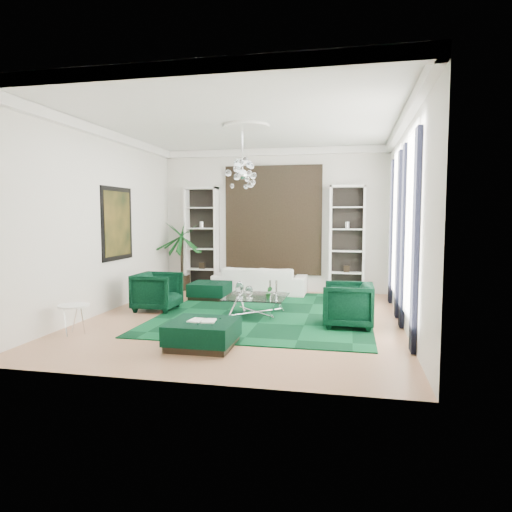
% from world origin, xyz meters
% --- Properties ---
extents(floor, '(6.00, 7.00, 0.02)m').
position_xyz_m(floor, '(0.00, 0.00, -0.01)').
color(floor, tan).
rests_on(floor, ground).
extents(ceiling, '(6.00, 7.00, 0.02)m').
position_xyz_m(ceiling, '(0.00, 0.00, 3.81)').
color(ceiling, white).
rests_on(ceiling, ground).
extents(wall_back, '(6.00, 0.02, 3.80)m').
position_xyz_m(wall_back, '(0.00, 3.51, 1.90)').
color(wall_back, silver).
rests_on(wall_back, ground).
extents(wall_front, '(6.00, 0.02, 3.80)m').
position_xyz_m(wall_front, '(0.00, -3.51, 1.90)').
color(wall_front, silver).
rests_on(wall_front, ground).
extents(wall_left, '(0.02, 7.00, 3.80)m').
position_xyz_m(wall_left, '(-3.01, 0.00, 1.90)').
color(wall_left, silver).
rests_on(wall_left, ground).
extents(wall_right, '(0.02, 7.00, 3.80)m').
position_xyz_m(wall_right, '(3.01, 0.00, 1.90)').
color(wall_right, silver).
rests_on(wall_right, ground).
extents(crown_molding, '(6.00, 7.00, 0.18)m').
position_xyz_m(crown_molding, '(0.00, 0.00, 3.70)').
color(crown_molding, white).
rests_on(crown_molding, ceiling).
extents(ceiling_medallion, '(0.90, 0.90, 0.05)m').
position_xyz_m(ceiling_medallion, '(0.00, 0.30, 3.77)').
color(ceiling_medallion, white).
rests_on(ceiling_medallion, ceiling).
extents(tapestry, '(2.50, 0.06, 2.80)m').
position_xyz_m(tapestry, '(0.00, 3.46, 1.90)').
color(tapestry, black).
rests_on(tapestry, wall_back).
extents(shelving_left, '(0.90, 0.38, 2.80)m').
position_xyz_m(shelving_left, '(-1.95, 3.31, 1.40)').
color(shelving_left, white).
rests_on(shelving_left, floor).
extents(shelving_right, '(0.90, 0.38, 2.80)m').
position_xyz_m(shelving_right, '(1.95, 3.31, 1.40)').
color(shelving_right, white).
rests_on(shelving_right, floor).
extents(painting, '(0.04, 1.30, 1.60)m').
position_xyz_m(painting, '(-2.97, 0.60, 1.85)').
color(painting, black).
rests_on(painting, wall_left).
extents(window_near, '(0.03, 1.10, 2.90)m').
position_xyz_m(window_near, '(2.99, -0.90, 1.90)').
color(window_near, white).
rests_on(window_near, wall_right).
extents(curtain_near_a, '(0.07, 0.30, 3.25)m').
position_xyz_m(curtain_near_a, '(2.96, -1.68, 1.65)').
color(curtain_near_a, black).
rests_on(curtain_near_a, floor).
extents(curtain_near_b, '(0.07, 0.30, 3.25)m').
position_xyz_m(curtain_near_b, '(2.96, -0.12, 1.65)').
color(curtain_near_b, black).
rests_on(curtain_near_b, floor).
extents(window_far, '(0.03, 1.10, 2.90)m').
position_xyz_m(window_far, '(2.99, 1.50, 1.90)').
color(window_far, white).
rests_on(window_far, wall_right).
extents(curtain_far_a, '(0.07, 0.30, 3.25)m').
position_xyz_m(curtain_far_a, '(2.96, 0.72, 1.65)').
color(curtain_far_a, black).
rests_on(curtain_far_a, floor).
extents(curtain_far_b, '(0.07, 0.30, 3.25)m').
position_xyz_m(curtain_far_b, '(2.96, 2.28, 1.65)').
color(curtain_far_b, black).
rests_on(curtain_far_b, floor).
extents(rug, '(4.20, 5.00, 0.02)m').
position_xyz_m(rug, '(0.36, 0.66, 0.01)').
color(rug, black).
rests_on(rug, floor).
extents(sofa, '(2.39, 0.94, 0.70)m').
position_xyz_m(sofa, '(-0.25, 2.93, 0.35)').
color(sofa, silver).
rests_on(sofa, floor).
extents(armchair_left, '(0.89, 0.87, 0.81)m').
position_xyz_m(armchair_left, '(-1.99, 0.43, 0.41)').
color(armchair_left, black).
rests_on(armchair_left, floor).
extents(armchair_right, '(0.89, 0.87, 0.81)m').
position_xyz_m(armchair_right, '(2.01, -0.25, 0.41)').
color(armchair_right, black).
rests_on(armchair_right, floor).
extents(coffee_table, '(1.20, 1.20, 0.41)m').
position_xyz_m(coffee_table, '(0.20, 0.31, 0.21)').
color(coffee_table, white).
rests_on(coffee_table, floor).
extents(ottoman_side, '(0.90, 0.90, 0.40)m').
position_xyz_m(ottoman_side, '(-1.31, 1.96, 0.20)').
color(ottoman_side, black).
rests_on(ottoman_side, floor).
extents(ottoman_front, '(1.00, 1.00, 0.40)m').
position_xyz_m(ottoman_front, '(-0.18, -1.99, 0.20)').
color(ottoman_front, black).
rests_on(ottoman_front, floor).
extents(book, '(0.42, 0.28, 0.03)m').
position_xyz_m(book, '(-0.18, -1.99, 0.42)').
color(book, white).
rests_on(book, ottoman_front).
extents(side_table, '(0.52, 0.52, 0.50)m').
position_xyz_m(side_table, '(-2.55, -1.74, 0.25)').
color(side_table, white).
rests_on(side_table, floor).
extents(palm, '(1.50, 1.50, 2.40)m').
position_xyz_m(palm, '(-2.47, 3.15, 1.20)').
color(palm, '#124B1B').
rests_on(palm, floor).
extents(chandelier, '(0.80, 0.80, 0.72)m').
position_xyz_m(chandelier, '(-0.13, 0.48, 2.85)').
color(chandelier, white).
rests_on(chandelier, ceiling).
extents(table_plant, '(0.13, 0.11, 0.24)m').
position_xyz_m(table_plant, '(0.50, 0.06, 0.53)').
color(table_plant, '#124B1B').
rests_on(table_plant, coffee_table).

